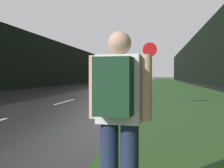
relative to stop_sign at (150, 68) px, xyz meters
name	(u,v)px	position (x,y,z in m)	size (l,w,h in m)	color
grass_verge	(172,85)	(2.35, 27.91, -1.60)	(6.00, 240.00, 0.02)	#26471E
lane_stripe_c	(65,102)	(-4.23, 1.43, -1.61)	(0.12, 3.00, 0.01)	silver
lane_stripe_d	(95,93)	(-4.23, 8.43, -1.61)	(0.12, 3.00, 0.01)	silver
treeline_far_side	(79,67)	(-13.80, 37.91, 1.33)	(2.00, 140.00, 5.89)	black
treeline_near_side	(205,57)	(8.35, 37.91, 2.88)	(2.00, 140.00, 8.99)	black
stop_sign	(150,68)	(0.00, 0.00, 0.00)	(0.61, 0.07, 2.71)	slate
hitchhiker_with_backpack	(118,111)	(-0.04, -9.48, -0.63)	(0.59, 0.45, 1.70)	#1E2847
car_passing_near	(113,84)	(-2.44, 5.62, -0.86)	(1.90, 4.15, 1.53)	black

